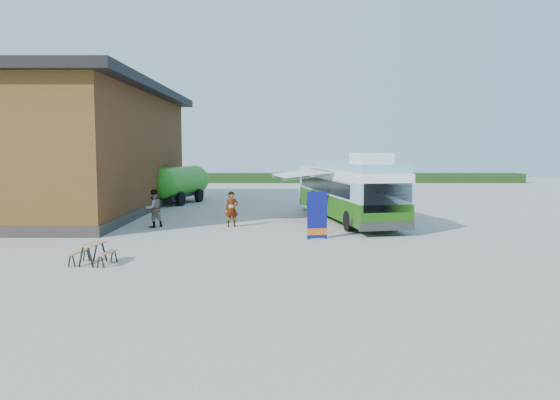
{
  "coord_description": "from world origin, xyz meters",
  "views": [
    {
      "loc": [
        1.22,
        -22.85,
        3.78
      ],
      "look_at": [
        1.2,
        2.22,
        1.4
      ],
      "focal_mm": 35.0,
      "sensor_mm": 36.0,
      "label": 1
    }
  ],
  "objects_px": {
    "person_a": "(232,209)",
    "picnic_table": "(93,249)",
    "banner": "(317,220)",
    "bus": "(347,188)",
    "slurry_tanker": "(180,182)",
    "person_b": "(153,208)"
  },
  "relations": [
    {
      "from": "picnic_table",
      "to": "person_a",
      "type": "relative_size",
      "value": 0.81
    },
    {
      "from": "banner",
      "to": "picnic_table",
      "type": "distance_m",
      "value": 9.13
    },
    {
      "from": "bus",
      "to": "slurry_tanker",
      "type": "distance_m",
      "value": 13.59
    },
    {
      "from": "banner",
      "to": "slurry_tanker",
      "type": "height_order",
      "value": "slurry_tanker"
    },
    {
      "from": "banner",
      "to": "picnic_table",
      "type": "bearing_deg",
      "value": -157.58
    },
    {
      "from": "banner",
      "to": "person_a",
      "type": "relative_size",
      "value": 1.16
    },
    {
      "from": "person_b",
      "to": "slurry_tanker",
      "type": "xyz_separation_m",
      "value": [
        -0.83,
        11.32,
        0.54
      ]
    },
    {
      "from": "slurry_tanker",
      "to": "picnic_table",
      "type": "bearing_deg",
      "value": -69.59
    },
    {
      "from": "banner",
      "to": "person_a",
      "type": "xyz_separation_m",
      "value": [
        -3.88,
        3.6,
        0.04
      ]
    },
    {
      "from": "person_a",
      "to": "slurry_tanker",
      "type": "height_order",
      "value": "slurry_tanker"
    },
    {
      "from": "bus",
      "to": "person_a",
      "type": "relative_size",
      "value": 6.9
    },
    {
      "from": "bus",
      "to": "slurry_tanker",
      "type": "bearing_deg",
      "value": 129.37
    },
    {
      "from": "banner",
      "to": "person_a",
      "type": "distance_m",
      "value": 5.29
    },
    {
      "from": "bus",
      "to": "slurry_tanker",
      "type": "xyz_separation_m",
      "value": [
        -10.41,
        8.74,
        -0.24
      ]
    },
    {
      "from": "person_a",
      "to": "person_b",
      "type": "bearing_deg",
      "value": 168.78
    },
    {
      "from": "picnic_table",
      "to": "person_b",
      "type": "bearing_deg",
      "value": 99.58
    },
    {
      "from": "bus",
      "to": "banner",
      "type": "bearing_deg",
      "value": -118.68
    },
    {
      "from": "person_a",
      "to": "picnic_table",
      "type": "bearing_deg",
      "value": -127.25
    },
    {
      "from": "person_b",
      "to": "banner",
      "type": "bearing_deg",
      "value": 113.01
    },
    {
      "from": "picnic_table",
      "to": "slurry_tanker",
      "type": "xyz_separation_m",
      "value": [
        -0.8,
        19.75,
        0.94
      ]
    },
    {
      "from": "bus",
      "to": "picnic_table",
      "type": "distance_m",
      "value": 14.66
    },
    {
      "from": "bus",
      "to": "banner",
      "type": "height_order",
      "value": "bus"
    }
  ]
}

